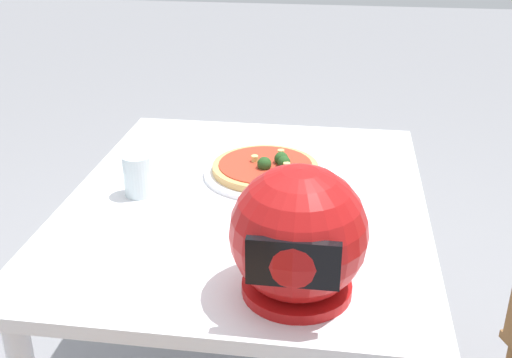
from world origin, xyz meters
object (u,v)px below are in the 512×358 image
Objects in this scene: dining_table at (246,230)px; pizza at (266,167)px; motorcycle_helmet at (298,236)px; drinking_glass at (138,175)px.

pizza is (-0.03, -0.14, 0.11)m from dining_table.
dining_table is at bearing -67.33° from motorcycle_helmet.
motorcycle_helmet is at bearing 103.55° from pizza.
drinking_glass is at bearing -40.18° from motorcycle_helmet.
motorcycle_helmet reaches higher than pizza.
drinking_glass is (0.26, 0.02, 0.14)m from dining_table.
dining_table is 0.29m from drinking_glass.
motorcycle_helmet is at bearing 139.82° from drinking_glass.
dining_table is 0.18m from pizza.
dining_table is 0.45m from motorcycle_helmet.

